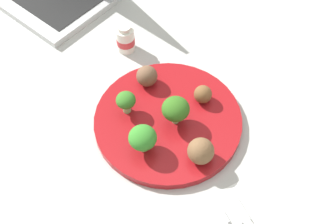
{
  "coord_description": "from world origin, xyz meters",
  "views": [
    {
      "loc": [
        -0.4,
        0.26,
        0.69
      ],
      "look_at": [
        0.0,
        0.0,
        0.04
      ],
      "focal_mm": 47.16,
      "sensor_mm": 36.0,
      "label": 1
    }
  ],
  "objects_px": {
    "yogurt_bottle": "(125,39)",
    "broccoli_floret_center": "(143,138)",
    "broccoli_floret_mid_right": "(126,101)",
    "meatball_mid_right": "(147,76)",
    "broccoli_floret_mid_left": "(176,109)",
    "plate": "(168,121)",
    "meatball_back_right": "(201,151)",
    "meatball_back_left": "(202,93)"
  },
  "relations": [
    {
      "from": "broccoli_floret_mid_right",
      "to": "meatball_mid_right",
      "type": "height_order",
      "value": "broccoli_floret_mid_right"
    },
    {
      "from": "yogurt_bottle",
      "to": "meatball_back_right",
      "type": "bearing_deg",
      "value": 174.29
    },
    {
      "from": "broccoli_floret_mid_left",
      "to": "broccoli_floret_center",
      "type": "relative_size",
      "value": 1.07
    },
    {
      "from": "broccoli_floret_mid_right",
      "to": "meatball_back_left",
      "type": "height_order",
      "value": "broccoli_floret_mid_right"
    },
    {
      "from": "broccoli_floret_center",
      "to": "yogurt_bottle",
      "type": "distance_m",
      "value": 0.27
    },
    {
      "from": "broccoli_floret_mid_left",
      "to": "meatball_back_left",
      "type": "height_order",
      "value": "broccoli_floret_mid_left"
    },
    {
      "from": "yogurt_bottle",
      "to": "broccoli_floret_center",
      "type": "bearing_deg",
      "value": 156.73
    },
    {
      "from": "meatball_back_left",
      "to": "meatball_mid_right",
      "type": "xyz_separation_m",
      "value": [
        0.09,
        0.07,
        0.0
      ]
    },
    {
      "from": "meatball_back_left",
      "to": "yogurt_bottle",
      "type": "relative_size",
      "value": 0.54
    },
    {
      "from": "broccoli_floret_mid_left",
      "to": "meatball_mid_right",
      "type": "distance_m",
      "value": 0.11
    },
    {
      "from": "plate",
      "to": "broccoli_floret_center",
      "type": "distance_m",
      "value": 0.09
    },
    {
      "from": "meatball_back_right",
      "to": "broccoli_floret_center",
      "type": "bearing_deg",
      "value": 45.54
    },
    {
      "from": "meatball_back_right",
      "to": "meatball_mid_right",
      "type": "height_order",
      "value": "meatball_back_right"
    },
    {
      "from": "broccoli_floret_mid_left",
      "to": "meatball_mid_right",
      "type": "height_order",
      "value": "broccoli_floret_mid_left"
    },
    {
      "from": "broccoli_floret_center",
      "to": "meatball_back_left",
      "type": "height_order",
      "value": "broccoli_floret_center"
    },
    {
      "from": "broccoli_floret_mid_left",
      "to": "broccoli_floret_center",
      "type": "bearing_deg",
      "value": 102.46
    },
    {
      "from": "plate",
      "to": "broccoli_floret_mid_left",
      "type": "bearing_deg",
      "value": -148.46
    },
    {
      "from": "broccoli_floret_mid_right",
      "to": "meatball_mid_right",
      "type": "relative_size",
      "value": 1.13
    },
    {
      "from": "broccoli_floret_mid_left",
      "to": "meatball_back_left",
      "type": "distance_m",
      "value": 0.08
    },
    {
      "from": "broccoli_floret_mid_left",
      "to": "broccoli_floret_mid_right",
      "type": "height_order",
      "value": "broccoli_floret_mid_left"
    },
    {
      "from": "plate",
      "to": "meatball_mid_right",
      "type": "bearing_deg",
      "value": -7.73
    },
    {
      "from": "broccoli_floret_mid_right",
      "to": "meatball_back_left",
      "type": "bearing_deg",
      "value": -112.0
    },
    {
      "from": "plate",
      "to": "broccoli_floret_mid_right",
      "type": "height_order",
      "value": "broccoli_floret_mid_right"
    },
    {
      "from": "broccoli_floret_center",
      "to": "broccoli_floret_mid_right",
      "type": "bearing_deg",
      "value": -11.18
    },
    {
      "from": "broccoli_floret_mid_right",
      "to": "meatball_mid_right",
      "type": "bearing_deg",
      "value": -61.39
    },
    {
      "from": "plate",
      "to": "meatball_mid_right",
      "type": "height_order",
      "value": "meatball_mid_right"
    },
    {
      "from": "meatball_back_right",
      "to": "meatball_back_left",
      "type": "xyz_separation_m",
      "value": [
        0.11,
        -0.08,
        -0.01
      ]
    },
    {
      "from": "broccoli_floret_mid_left",
      "to": "broccoli_floret_center",
      "type": "xyz_separation_m",
      "value": [
        -0.02,
        0.08,
        -0.0
      ]
    },
    {
      "from": "broccoli_floret_mid_right",
      "to": "broccoli_floret_center",
      "type": "distance_m",
      "value": 0.09
    },
    {
      "from": "broccoli_floret_mid_right",
      "to": "broccoli_floret_center",
      "type": "relative_size",
      "value": 0.86
    },
    {
      "from": "plate",
      "to": "yogurt_bottle",
      "type": "height_order",
      "value": "yogurt_bottle"
    },
    {
      "from": "broccoli_floret_center",
      "to": "meatball_back_left",
      "type": "bearing_deg",
      "value": -77.36
    },
    {
      "from": "broccoli_floret_mid_left",
      "to": "yogurt_bottle",
      "type": "bearing_deg",
      "value": -6.13
    },
    {
      "from": "meatball_mid_right",
      "to": "broccoli_floret_mid_right",
      "type": "bearing_deg",
      "value": 118.61
    },
    {
      "from": "broccoli_floret_mid_right",
      "to": "meatball_mid_right",
      "type": "xyz_separation_m",
      "value": [
        0.04,
        -0.07,
        -0.01
      ]
    },
    {
      "from": "plate",
      "to": "broccoli_floret_mid_left",
      "type": "height_order",
      "value": "broccoli_floret_mid_left"
    },
    {
      "from": "broccoli_floret_mid_left",
      "to": "broccoli_floret_mid_right",
      "type": "distance_m",
      "value": 0.1
    },
    {
      "from": "meatball_back_right",
      "to": "meatball_back_left",
      "type": "height_order",
      "value": "meatball_back_right"
    },
    {
      "from": "meatball_back_left",
      "to": "yogurt_bottle",
      "type": "bearing_deg",
      "value": 12.68
    },
    {
      "from": "meatball_back_right",
      "to": "plate",
      "type": "bearing_deg",
      "value": 0.36
    },
    {
      "from": "broccoli_floret_mid_right",
      "to": "meatball_back_right",
      "type": "distance_m",
      "value": 0.17
    },
    {
      "from": "meatball_back_right",
      "to": "yogurt_bottle",
      "type": "relative_size",
      "value": 0.73
    }
  ]
}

